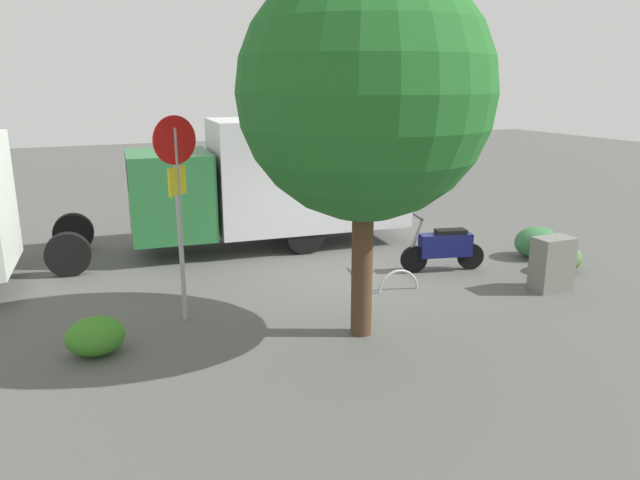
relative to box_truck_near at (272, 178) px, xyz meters
The scene contains 10 objects.
ground_plane 3.81m from the box_truck_near, 98.94° to the left, with size 60.00×60.00×0.00m, color #52524E.
box_truck_near is the anchor object (origin of this frame).
motorcycle 4.43m from the box_truck_near, 128.11° to the left, with size 1.78×0.70×1.20m.
stop_sign 4.87m from the box_truck_near, 53.42° to the left, with size 0.71×0.33×3.37m.
street_tree 5.94m from the box_truck_near, 85.49° to the left, with size 3.71×3.71×5.57m.
utility_cabinet 6.53m from the box_truck_near, 126.48° to the left, with size 0.74×0.46×1.03m, color slate.
bike_rack_hoop 4.54m from the box_truck_near, 105.35° to the left, with size 0.85×0.85×0.05m, color #B7B7BC.
shrub_near_sign 6.72m from the box_truck_near, 137.87° to the left, with size 0.84×0.69×0.58m, color #476E35.
shrub_mid_verge 6.54m from the box_truck_near, 47.32° to the left, with size 0.84×0.68×0.57m, color #398024.
shrub_by_tree 6.27m from the box_truck_near, 146.70° to the left, with size 1.04×0.85×0.71m, color #347040.
Camera 1 is at (5.03, 9.93, 3.87)m, focal length 33.36 mm.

